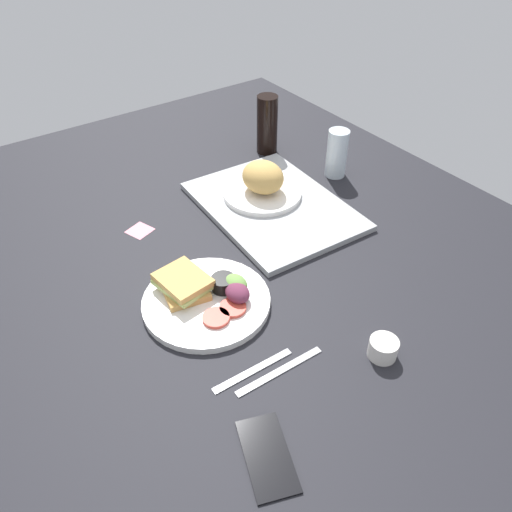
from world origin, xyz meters
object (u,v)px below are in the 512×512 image
at_px(knife, 280,371).
at_px(plate_with_salad, 206,296).
at_px(bread_plate_near, 263,183).
at_px(espresso_cup, 383,348).
at_px(serving_tray, 273,206).
at_px(cell_phone, 267,455).
at_px(drinking_glass, 337,153).
at_px(soda_bottle, 267,125).
at_px(fork, 253,370).
at_px(sticky_note, 140,230).

bearing_deg(knife, plate_with_salad, 95.72).
bearing_deg(bread_plate_near, espresso_cup, -12.97).
relative_size(bread_plate_near, plate_with_salad, 0.78).
distance_m(serving_tray, cell_phone, 0.71).
bearing_deg(drinking_glass, plate_with_salad, -68.05).
relative_size(soda_bottle, cell_phone, 1.25).
bearing_deg(drinking_glass, fork, -53.98).
relative_size(soda_bottle, knife, 0.95).
bearing_deg(sticky_note, cell_phone, -8.11).
bearing_deg(espresso_cup, soda_bottle, 158.75).
distance_m(serving_tray, sticky_note, 0.36).
distance_m(plate_with_salad, knife, 0.24).
distance_m(espresso_cup, fork, 0.25).
bearing_deg(cell_phone, serving_tray, 162.35).
height_order(espresso_cup, cell_phone, espresso_cup).
xyz_separation_m(drinking_glass, cell_phone, (0.59, -0.69, -0.07)).
bearing_deg(sticky_note, fork, -1.93).
relative_size(drinking_glass, cell_phone, 0.97).
height_order(drinking_glass, fork, drinking_glass).
bearing_deg(cell_phone, knife, 155.69).
relative_size(serving_tray, espresso_cup, 8.04).
distance_m(fork, cell_phone, 0.17).
xyz_separation_m(knife, sticky_note, (-0.55, -0.02, -0.00)).
height_order(bread_plate_near, drinking_glass, drinking_glass).
bearing_deg(sticky_note, drinking_glass, 82.13).
relative_size(serving_tray, drinking_glass, 3.22).
xyz_separation_m(serving_tray, soda_bottle, (-0.27, 0.18, 0.08)).
relative_size(fork, knife, 0.89).
bearing_deg(drinking_glass, sticky_note, -97.87).
height_order(soda_bottle, sticky_note, soda_bottle).
bearing_deg(drinking_glass, soda_bottle, -161.57).
distance_m(drinking_glass, fork, 0.75).
bearing_deg(fork, sticky_note, 89.98).
xyz_separation_m(plate_with_salad, sticky_note, (-0.32, -0.01, -0.02)).
distance_m(serving_tray, fork, 0.54).
height_order(plate_with_salad, fork, plate_with_salad).
bearing_deg(fork, plate_with_salad, 85.25).
relative_size(bread_plate_near, sticky_note, 3.80).
bearing_deg(soda_bottle, knife, -34.81).
xyz_separation_m(plate_with_salad, espresso_cup, (0.32, 0.20, 0.00)).
relative_size(plate_with_salad, drinking_glass, 1.95).
bearing_deg(bread_plate_near, drinking_glass, 86.54).
xyz_separation_m(serving_tray, cell_phone, (0.56, -0.43, -0.00)).
relative_size(serving_tray, fork, 2.65).
height_order(espresso_cup, fork, espresso_cup).
xyz_separation_m(plate_with_salad, soda_bottle, (-0.47, 0.51, 0.07)).
height_order(bread_plate_near, fork, bread_plate_near).
xyz_separation_m(drinking_glass, knife, (0.47, -0.57, -0.07)).
relative_size(espresso_cup, knife, 0.29).
distance_m(plate_with_salad, soda_bottle, 0.69).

